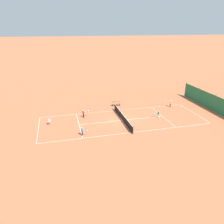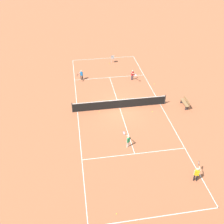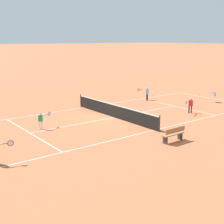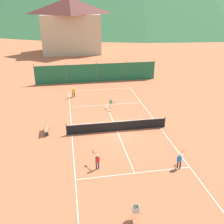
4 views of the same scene
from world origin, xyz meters
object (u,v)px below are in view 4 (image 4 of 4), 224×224
object	(u,v)px
tennis_ball_service_box	(142,213)
tennis_ball_mid_court	(66,160)
tennis_net	(117,126)
tennis_ball_near_corner	(84,127)
tennis_ball_alley_right	(138,127)
courtside_bench	(46,128)
alpine_chalet	(71,25)
player_far_service	(180,159)
tennis_ball_by_net_left	(118,90)
player_far_baseline	(97,160)
player_near_baseline	(111,102)
player_near_service	(73,92)
ball_hopper	(135,210)

from	to	relation	value
tennis_ball_service_box	tennis_ball_mid_court	world-z (taller)	same
tennis_net	tennis_ball_near_corner	bearing A→B (deg)	159.19
tennis_ball_alley_right	courtside_bench	distance (m)	8.42
tennis_net	alpine_chalet	distance (m)	38.93
player_far_service	tennis_ball_by_net_left	xyz separation A→B (m)	(-0.99, 17.64, -0.67)
player_far_baseline	tennis_ball_service_box	xyz separation A→B (m)	(1.99, -4.64, -0.67)
player_near_baseline	player_far_baseline	world-z (taller)	player_far_baseline
player_far_baseline	tennis_ball_mid_court	world-z (taller)	player_far_baseline
tennis_ball_alley_right	alpine_chalet	bearing A→B (deg)	97.16
player_far_service	tennis_ball_service_box	world-z (taller)	player_far_service
player_near_baseline	courtside_bench	size ratio (longest dim) A/B	0.73
player_near_service	player_far_baseline	xyz separation A→B (m)	(1.08, -14.96, -0.01)
player_far_service	tennis_ball_near_corner	world-z (taller)	player_far_service
tennis_ball_near_corner	tennis_ball_mid_court	world-z (taller)	same
player_near_baseline	tennis_ball_near_corner	xyz separation A→B (m)	(-3.33, -4.34, -0.61)
player_near_baseline	tennis_ball_by_net_left	bearing A→B (deg)	71.77
ball_hopper	tennis_net	bearing A→B (deg)	84.46
player_far_baseline	tennis_ball_near_corner	world-z (taller)	player_far_baseline
player_far_baseline	tennis_ball_by_net_left	bearing A→B (deg)	74.03
player_far_baseline	tennis_ball_alley_right	distance (m)	7.38
alpine_chalet	tennis_ball_by_net_left	bearing A→B (deg)	-79.53
tennis_net	ball_hopper	distance (m)	10.45
player_far_service	player_near_service	bearing A→B (deg)	113.35
player_near_baseline	player_far_baseline	distance (m)	11.23
tennis_ball_service_box	tennis_ball_by_net_left	bearing A→B (deg)	82.53
tennis_ball_near_corner	tennis_ball_alley_right	bearing A→B (deg)	-8.54
alpine_chalet	tennis_ball_mid_court	bearing A→B (deg)	-92.65
player_far_baseline	courtside_bench	world-z (taller)	player_far_baseline
ball_hopper	alpine_chalet	xyz separation A→B (m)	(-1.71, 48.87, 5.16)
tennis_ball_alley_right	tennis_ball_mid_court	xyz separation A→B (m)	(-6.75, -4.37, 0.00)
player_far_service	player_far_baseline	bearing A→B (deg)	170.93
tennis_ball_alley_right	tennis_ball_near_corner	bearing A→B (deg)	171.46
player_near_baseline	tennis_net	bearing A→B (deg)	-93.81
player_near_baseline	player_far_service	world-z (taller)	player_far_service
tennis_ball_alley_right	tennis_ball_service_box	distance (m)	10.72
tennis_ball_mid_court	tennis_ball_by_net_left	xyz separation A→B (m)	(6.98, 15.32, 0.00)
player_far_service	player_far_baseline	xyz separation A→B (m)	(-5.78, 0.92, 0.00)
player_far_baseline	tennis_ball_service_box	world-z (taller)	player_far_baseline
tennis_ball_mid_court	tennis_net	bearing A→B (deg)	40.44
player_near_baseline	player_near_service	size ratio (longest dim) A/B	0.90
tennis_net	player_near_baseline	size ratio (longest dim) A/B	8.34
tennis_ball_near_corner	tennis_ball_by_net_left	distance (m)	11.47
tennis_net	tennis_ball_alley_right	size ratio (longest dim) A/B	139.09
player_far_baseline	alpine_chalet	xyz separation A→B (m)	(-0.23, 43.87, 5.12)
tennis_ball_by_net_left	tennis_ball_mid_court	bearing A→B (deg)	-114.51
alpine_chalet	tennis_ball_near_corner	bearing A→B (deg)	-90.37
courtside_bench	player_far_baseline	bearing A→B (deg)	-57.88
player_near_baseline	tennis_ball_alley_right	world-z (taller)	player_near_baseline
tennis_net	player_far_service	bearing A→B (deg)	-62.51
tennis_ball_alley_right	ball_hopper	distance (m)	11.22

